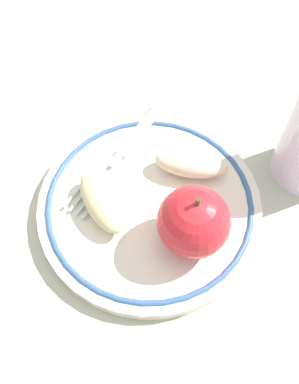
{
  "coord_description": "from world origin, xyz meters",
  "views": [
    {
      "loc": [
        -0.05,
        -0.22,
        0.41
      ],
      "look_at": [
        0.01,
        -0.01,
        0.04
      ],
      "focal_mm": 40.0,
      "sensor_mm": 36.0,
      "label": 1
    }
  ],
  "objects_px": {
    "plate": "(150,206)",
    "apple_slice_back": "(191,163)",
    "apple_red_whole": "(194,222)",
    "fork": "(128,145)",
    "apple_slice_front": "(102,202)"
  },
  "relations": [
    {
      "from": "apple_red_whole",
      "to": "apple_slice_front",
      "type": "height_order",
      "value": "apple_red_whole"
    },
    {
      "from": "apple_red_whole",
      "to": "apple_slice_front",
      "type": "distance_m",
      "value": 0.1
    },
    {
      "from": "apple_red_whole",
      "to": "fork",
      "type": "bearing_deg",
      "value": 101.79
    },
    {
      "from": "plate",
      "to": "apple_slice_back",
      "type": "relative_size",
      "value": 3.05
    },
    {
      "from": "apple_red_whole",
      "to": "plate",
      "type": "bearing_deg",
      "value": 116.92
    },
    {
      "from": "plate",
      "to": "fork",
      "type": "distance_m",
      "value": 0.08
    },
    {
      "from": "plate",
      "to": "fork",
      "type": "relative_size",
      "value": 1.47
    },
    {
      "from": "apple_slice_back",
      "to": "fork",
      "type": "xyz_separation_m",
      "value": [
        -0.06,
        0.05,
        -0.01
      ]
    },
    {
      "from": "plate",
      "to": "apple_slice_front",
      "type": "relative_size",
      "value": 3.05
    },
    {
      "from": "plate",
      "to": "apple_red_whole",
      "type": "distance_m",
      "value": 0.07
    },
    {
      "from": "plate",
      "to": "apple_slice_back",
      "type": "height_order",
      "value": "apple_slice_back"
    },
    {
      "from": "apple_red_whole",
      "to": "fork",
      "type": "height_order",
      "value": "apple_red_whole"
    },
    {
      "from": "apple_red_whole",
      "to": "apple_slice_front",
      "type": "relative_size",
      "value": 1.01
    },
    {
      "from": "apple_red_whole",
      "to": "apple_slice_back",
      "type": "xyz_separation_m",
      "value": [
        0.03,
        0.07,
        -0.02
      ]
    },
    {
      "from": "plate",
      "to": "apple_slice_front",
      "type": "distance_m",
      "value": 0.05
    }
  ]
}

